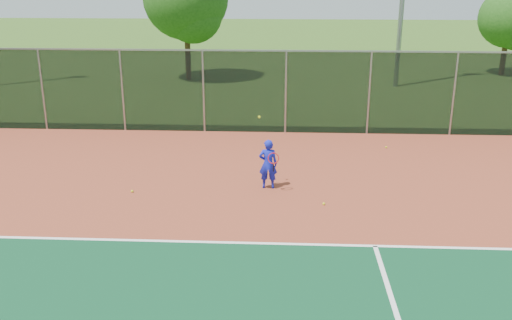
{
  "coord_description": "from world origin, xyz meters",
  "views": [
    {
      "loc": [
        -0.04,
        -8.35,
        5.86
      ],
      "look_at": [
        -0.72,
        5.0,
        1.3
      ],
      "focal_mm": 40.0,
      "sensor_mm": 36.0,
      "label": 1
    }
  ],
  "objects": [
    {
      "name": "fence_back",
      "position": [
        0.0,
        12.0,
        1.56
      ],
      "size": [
        30.0,
        0.06,
        3.03
      ],
      "color": "black",
      "rests_on": "court_apron"
    },
    {
      "name": "tree_back_left",
      "position": [
        -5.19,
        22.24,
        4.14
      ],
      "size": [
        4.49,
        4.49,
        6.59
      ],
      "color": "#3A2515",
      "rests_on": "ground"
    },
    {
      "name": "practice_ball_2",
      "position": [
        3.42,
        10.22,
        0.06
      ],
      "size": [
        0.07,
        0.07,
        0.07
      ],
      "primitive_type": "sphere",
      "color": "#CFD518",
      "rests_on": "court_apron"
    },
    {
      "name": "practice_ball_1",
      "position": [
        1.01,
        5.24,
        0.06
      ],
      "size": [
        0.07,
        0.07,
        0.07
      ],
      "primitive_type": "sphere",
      "color": "#CFD518",
      "rests_on": "court_apron"
    },
    {
      "name": "court_apron",
      "position": [
        0.0,
        2.0,
        0.01
      ],
      "size": [
        30.0,
        20.0,
        0.02
      ],
      "primitive_type": "cube",
      "color": "brown",
      "rests_on": "ground"
    },
    {
      "name": "tree_back_mid",
      "position": [
        12.33,
        24.45,
        3.01
      ],
      "size": [
        3.27,
        3.27,
        4.8
      ],
      "color": "#3A2515",
      "rests_on": "ground"
    },
    {
      "name": "practice_ball_0",
      "position": [
        -4.14,
        5.85,
        0.06
      ],
      "size": [
        0.07,
        0.07,
        0.07
      ],
      "primitive_type": "sphere",
      "color": "#CFD518",
      "rests_on": "court_apron"
    },
    {
      "name": "tennis_player",
      "position": [
        -0.46,
        6.38,
        0.72
      ],
      "size": [
        0.59,
        0.58,
        2.03
      ],
      "color": "#141DBD",
      "rests_on": "court_apron"
    }
  ]
}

